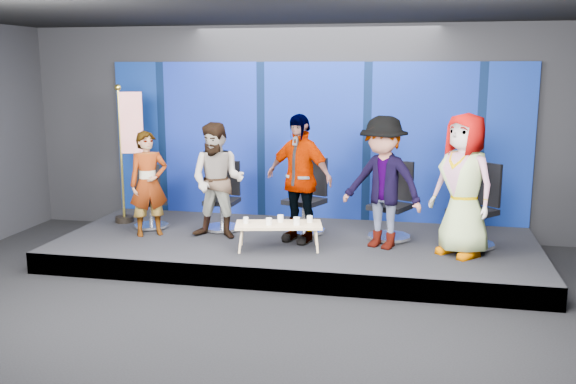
% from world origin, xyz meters
% --- Properties ---
extents(ground, '(10.00, 10.00, 0.00)m').
position_xyz_m(ground, '(0.00, 0.00, 0.00)').
color(ground, black).
rests_on(ground, ground).
extents(room_walls, '(10.02, 8.02, 3.51)m').
position_xyz_m(room_walls, '(0.00, 0.00, 2.43)').
color(room_walls, black).
rests_on(room_walls, ground).
extents(riser, '(7.00, 3.00, 0.30)m').
position_xyz_m(riser, '(0.00, 2.50, 0.15)').
color(riser, black).
rests_on(riser, ground).
extents(backdrop, '(7.00, 0.08, 2.60)m').
position_xyz_m(backdrop, '(0.00, 3.95, 1.60)').
color(backdrop, '#061C4F').
rests_on(backdrop, riser).
extents(chair_a, '(0.77, 0.77, 0.98)m').
position_xyz_m(chair_a, '(-2.42, 2.73, 0.62)').
color(chair_a, silver).
rests_on(chair_a, riser).
extents(panelist_a, '(0.69, 0.64, 1.58)m').
position_xyz_m(panelist_a, '(-2.22, 2.27, 1.09)').
color(panelist_a, black).
rests_on(panelist_a, riser).
extents(chair_b, '(0.62, 0.62, 1.07)m').
position_xyz_m(chair_b, '(-1.24, 2.83, 0.65)').
color(chair_b, silver).
rests_on(chair_b, riser).
extents(panelist_b, '(0.86, 0.68, 1.73)m').
position_xyz_m(panelist_b, '(-1.15, 2.34, 1.16)').
color(panelist_b, black).
rests_on(panelist_b, riser).
extents(chair_c, '(0.85, 0.85, 1.15)m').
position_xyz_m(chair_c, '(0.08, 2.91, 0.68)').
color(chair_c, silver).
rests_on(chair_c, riser).
extents(panelist_c, '(1.19, 0.85, 1.87)m').
position_xyz_m(panelist_c, '(0.05, 2.41, 1.23)').
color(panelist_c, black).
rests_on(panelist_c, riser).
extents(chair_d, '(0.85, 0.85, 1.15)m').
position_xyz_m(chair_d, '(1.38, 2.81, 0.68)').
color(chair_d, silver).
rests_on(chair_d, riser).
extents(panelist_d, '(1.38, 1.12, 1.86)m').
position_xyz_m(panelist_d, '(1.27, 2.31, 1.23)').
color(panelist_d, black).
rests_on(panelist_d, riser).
extents(chair_e, '(0.95, 0.95, 1.19)m').
position_xyz_m(chair_e, '(2.55, 2.62, 0.69)').
color(chair_e, silver).
rests_on(chair_e, riser).
extents(panelist_e, '(1.11, 1.08, 1.93)m').
position_xyz_m(panelist_e, '(2.35, 2.16, 1.26)').
color(panelist_e, black).
rests_on(panelist_e, riser).
extents(coffee_table, '(1.28, 0.76, 0.37)m').
position_xyz_m(coffee_table, '(-0.14, 1.91, 0.64)').
color(coffee_table, tan).
rests_on(coffee_table, riser).
extents(mug_a, '(0.07, 0.07, 0.09)m').
position_xyz_m(mug_a, '(-0.59, 1.84, 0.71)').
color(mug_a, white).
rests_on(mug_a, coffee_table).
extents(mug_b, '(0.08, 0.08, 0.10)m').
position_xyz_m(mug_b, '(-0.25, 1.81, 0.72)').
color(mug_b, white).
rests_on(mug_b, coffee_table).
extents(mug_c, '(0.08, 0.08, 0.10)m').
position_xyz_m(mug_c, '(-0.13, 2.02, 0.72)').
color(mug_c, white).
rests_on(mug_c, coffee_table).
extents(mug_d, '(0.09, 0.09, 0.11)m').
position_xyz_m(mug_d, '(0.13, 1.88, 0.72)').
color(mug_d, white).
rests_on(mug_d, coffee_table).
extents(mug_e, '(0.08, 0.08, 0.10)m').
position_xyz_m(mug_e, '(0.28, 2.08, 0.72)').
color(mug_e, white).
rests_on(mug_e, coffee_table).
extents(flag_stand, '(0.50, 0.30, 2.25)m').
position_xyz_m(flag_stand, '(-2.88, 2.99, 1.49)').
color(flag_stand, black).
rests_on(flag_stand, riser).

